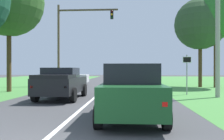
# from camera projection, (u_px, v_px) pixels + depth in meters

# --- Properties ---
(ground_plane) EXTENTS (120.00, 120.00, 0.00)m
(ground_plane) POSITION_uv_depth(u_px,v_px,m) (96.00, 96.00, 15.70)
(ground_plane) COLOR #424244
(red_suv_near) EXTENTS (2.25, 4.69, 1.94)m
(red_suv_near) POSITION_uv_depth(u_px,v_px,m) (131.00, 90.00, 8.45)
(red_suv_near) COLOR #194C23
(red_suv_near) RESTS_ON ground_plane
(pickup_truck_lead) EXTENTS (2.36, 4.94, 1.86)m
(pickup_truck_lead) POSITION_uv_depth(u_px,v_px,m) (62.00, 83.00, 14.07)
(pickup_truck_lead) COLOR black
(pickup_truck_lead) RESTS_ON ground_plane
(traffic_light) EXTENTS (6.54, 0.40, 8.74)m
(traffic_light) POSITION_uv_depth(u_px,v_px,m) (72.00, 34.00, 25.49)
(traffic_light) COLOR brown
(traffic_light) RESTS_ON ground_plane
(keep_moving_sign) EXTENTS (0.60, 0.09, 2.79)m
(keep_moving_sign) POSITION_uv_depth(u_px,v_px,m) (187.00, 69.00, 16.48)
(keep_moving_sign) COLOR gray
(keep_moving_sign) RESTS_ON ground_plane
(oak_tree_right) EXTENTS (5.07, 5.07, 8.83)m
(oak_tree_right) POSITION_uv_depth(u_px,v_px,m) (200.00, 24.00, 23.63)
(oak_tree_right) COLOR #4C351E
(oak_tree_right) RESTS_ON ground_plane
(crossing_suv_far) EXTENTS (4.72, 2.15, 1.76)m
(crossing_suv_far) POSITION_uv_depth(u_px,v_px,m) (66.00, 77.00, 26.39)
(crossing_suv_far) COLOR silver
(crossing_suv_far) RESTS_ON ground_plane
(utility_pole_right) EXTENTS (0.28, 0.28, 10.48)m
(utility_pole_right) POSITION_uv_depth(u_px,v_px,m) (218.00, 14.00, 14.93)
(utility_pole_right) COLOR #9E998E
(utility_pole_right) RESTS_ON ground_plane
(extra_tree_1) EXTENTS (5.47, 5.47, 9.88)m
(extra_tree_1) POSITION_uv_depth(u_px,v_px,m) (9.00, 2.00, 18.76)
(extra_tree_1) COLOR #4C351E
(extra_tree_1) RESTS_ON ground_plane
(extra_tree_2) EXTENTS (4.60, 4.60, 9.31)m
(extra_tree_2) POSITION_uv_depth(u_px,v_px,m) (216.00, 16.00, 23.11)
(extra_tree_2) COLOR #4C351E
(extra_tree_2) RESTS_ON ground_plane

